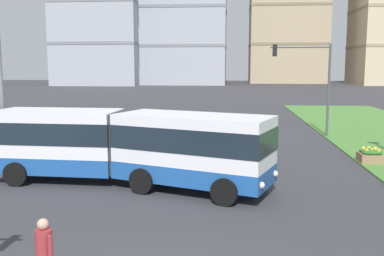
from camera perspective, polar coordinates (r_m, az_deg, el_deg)
articulated_bus at (r=18.16m, az=-8.34°, el=-2.24°), size 11.86×4.91×3.00m
car_grey_wagon at (r=28.38m, az=-11.10°, el=-0.38°), size 4.46×2.15×1.58m
pedestrian_crossing at (r=10.12m, az=-18.59°, el=-15.00°), size 0.49×0.38×1.74m
flower_planter_4 at (r=23.53m, az=22.29°, el=-3.42°), size 1.10×0.56×0.74m
flower_planter_5 at (r=24.02m, az=21.92°, el=-3.17°), size 1.10×0.56×0.74m
traffic_light_far_right at (r=30.93m, az=15.02°, el=6.79°), size 4.04×0.28×6.27m
streetlight_left at (r=21.62m, az=-23.59°, el=6.70°), size 0.70×0.28×8.33m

